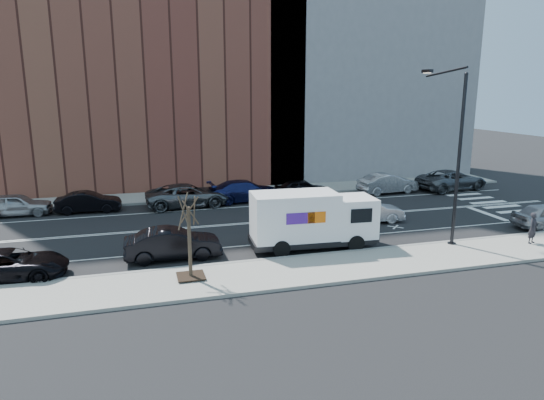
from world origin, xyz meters
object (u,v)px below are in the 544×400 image
fedex_van (312,219)px  driving_sedan (369,211)px  far_parked_a (16,205)px  far_parked_b (88,202)px  pedestrian (533,228)px

fedex_van → driving_sedan: (5.24, 3.76, -0.87)m
far_parked_a → far_parked_b: far_parked_a is taller
far_parked_a → far_parked_b: 4.51m
far_parked_b → pedestrian: size_ratio=2.54×
fedex_van → far_parked_b: (-11.98, 11.33, -0.88)m
far_parked_a → driving_sedan: bearing=-108.6°
fedex_van → pedestrian: (11.48, -2.91, -0.60)m
fedex_van → far_parked_a: fedex_van is taller
driving_sedan → far_parked_b: bearing=70.3°
fedex_van → far_parked_b: bearing=140.1°
far_parked_b → far_parked_a: bearing=88.0°
fedex_van → driving_sedan: fedex_van is taller
driving_sedan → pedestrian: size_ratio=2.58×
far_parked_a → driving_sedan: 23.11m
far_parked_a → far_parked_b: (4.51, -0.29, -0.05)m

